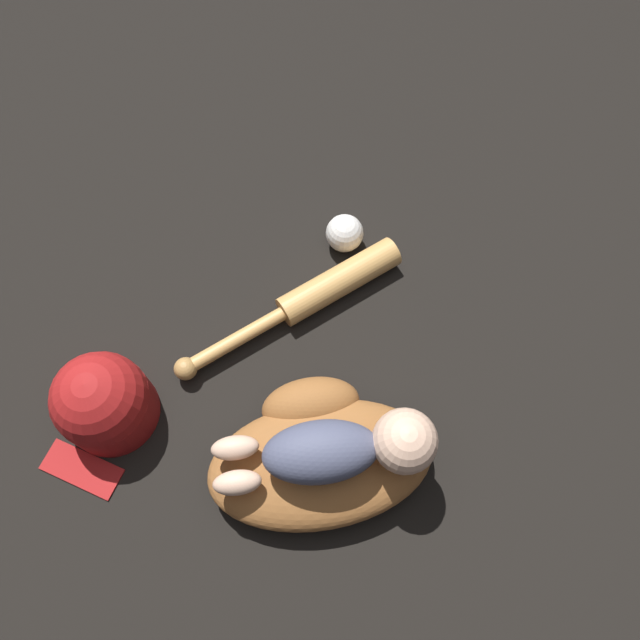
{
  "coord_description": "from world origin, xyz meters",
  "views": [
    {
      "loc": [
        -0.06,
        -0.2,
        1.08
      ],
      "look_at": [
        0.03,
        0.23,
        0.07
      ],
      "focal_mm": 35.0,
      "sensor_mm": 36.0,
      "label": 1
    }
  ],
  "objects_px": {
    "baby_figure": "(345,449)",
    "baseball_cap": "(103,402)",
    "baseball": "(345,233)",
    "baseball_bat": "(316,295)",
    "baseball_glove": "(319,453)"
  },
  "relations": [
    {
      "from": "baby_figure",
      "to": "baseball_cap",
      "type": "height_order",
      "value": "baby_figure"
    },
    {
      "from": "baseball_glove",
      "to": "baby_figure",
      "type": "xyz_separation_m",
      "value": [
        0.04,
        -0.02,
        0.09
      ]
    },
    {
      "from": "baseball_glove",
      "to": "baseball",
      "type": "distance_m",
      "value": 0.43
    },
    {
      "from": "baseball_bat",
      "to": "baseball_cap",
      "type": "xyz_separation_m",
      "value": [
        -0.39,
        -0.14,
        0.04
      ]
    },
    {
      "from": "baby_figure",
      "to": "baseball_cap",
      "type": "distance_m",
      "value": 0.42
    },
    {
      "from": "baseball_glove",
      "to": "baby_figure",
      "type": "height_order",
      "value": "baby_figure"
    },
    {
      "from": "baby_figure",
      "to": "baseball_glove",
      "type": "bearing_deg",
      "value": 151.12
    },
    {
      "from": "baby_figure",
      "to": "baseball",
      "type": "bearing_deg",
      "value": 77.12
    },
    {
      "from": "baby_figure",
      "to": "baseball_bat",
      "type": "xyz_separation_m",
      "value": [
        0.02,
        0.32,
        -0.11
      ]
    },
    {
      "from": "baseball_bat",
      "to": "baseball_cap",
      "type": "height_order",
      "value": "baseball_cap"
    },
    {
      "from": "baseball_glove",
      "to": "baby_figure",
      "type": "bearing_deg",
      "value": -28.88
    },
    {
      "from": "baseball_bat",
      "to": "baseball",
      "type": "xyz_separation_m",
      "value": [
        0.08,
        0.12,
        0.01
      ]
    },
    {
      "from": "baseball_bat",
      "to": "baseball_glove",
      "type": "bearing_deg",
      "value": -100.4
    },
    {
      "from": "baseball",
      "to": "baseball_cap",
      "type": "bearing_deg",
      "value": -151.39
    },
    {
      "from": "baseball_glove",
      "to": "baby_figure",
      "type": "distance_m",
      "value": 0.1
    }
  ]
}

